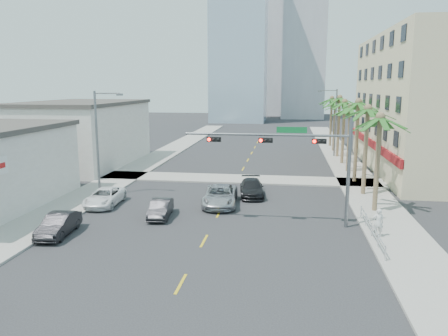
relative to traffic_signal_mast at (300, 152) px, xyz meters
name	(u,v)px	position (x,y,z in m)	size (l,w,h in m)	color
ground	(190,267)	(-5.78, -7.95, -5.06)	(260.00, 260.00, 0.00)	#262628
sidewalk_right	(362,187)	(6.22, 12.05, -4.99)	(4.00, 120.00, 0.15)	gray
sidewalk_left	(117,180)	(-17.78, 12.05, -4.99)	(4.00, 120.00, 0.15)	gray
sidewalk_cross	(237,179)	(-5.78, 14.05, -4.99)	(80.00, 4.00, 0.15)	gray
building_right	(446,104)	(16.21, 22.05, 2.43)	(15.25, 28.00, 15.00)	beige
building_left_far	(82,135)	(-25.28, 20.05, -1.46)	(11.00, 18.00, 7.20)	beige
tower_far_left	(239,28)	(-13.78, 87.05, 18.94)	(14.00, 14.00, 48.00)	#99B2C6
tower_far_right	(305,11)	(3.22, 102.05, 24.94)	(12.00, 12.00, 60.00)	#ADADB2
tower_far_center	(265,49)	(-8.78, 117.05, 15.94)	(16.00, 16.00, 42.00)	#ADADB2
traffic_signal_mast	(300,152)	(0.00, 0.00, 0.00)	(11.12, 0.54, 7.20)	slate
palm_tree_0	(380,118)	(5.82, 4.05, 2.02)	(4.80, 4.80, 7.80)	brown
palm_tree_1	(368,110)	(5.82, 9.25, 2.37)	(4.80, 4.80, 8.16)	brown
palm_tree_2	(359,103)	(5.82, 14.45, 2.72)	(4.80, 4.80, 8.52)	brown
palm_tree_3	(351,108)	(5.82, 19.65, 2.02)	(4.80, 4.80, 7.80)	brown
palm_tree_4	(345,103)	(5.82, 24.85, 2.37)	(4.80, 4.80, 8.16)	brown
palm_tree_5	(340,98)	(5.82, 30.05, 2.72)	(4.80, 4.80, 8.52)	brown
palm_tree_6	(335,102)	(5.82, 35.25, 2.02)	(4.80, 4.80, 7.80)	brown
palm_tree_7	(332,99)	(5.82, 40.45, 2.37)	(4.80, 4.80, 8.16)	brown
streetlight_left	(99,138)	(-16.78, 6.05, 0.00)	(2.55, 0.25, 9.00)	slate
streetlight_right	(334,119)	(5.21, 30.05, 0.00)	(2.55, 0.25, 9.00)	slate
guardrail	(372,228)	(4.52, -1.95, -4.39)	(0.08, 8.08, 1.00)	silver
car_parked_mid	(59,225)	(-15.18, -4.23, -4.36)	(1.48, 4.25, 1.40)	black
car_parked_far	(105,197)	(-15.18, 2.95, -4.38)	(2.25, 4.88, 1.36)	white
car_lane_left	(161,209)	(-9.85, 0.50, -4.42)	(1.36, 3.89, 1.28)	black
car_lane_center	(220,196)	(-6.04, 4.29, -4.29)	(2.58, 5.59, 1.55)	#B4B4B9
car_lane_right	(252,188)	(-3.78, 7.66, -4.36)	(1.98, 4.86, 1.41)	black
pedestrian	(378,223)	(4.87, -1.99, -4.01)	(0.66, 0.43, 1.80)	silver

